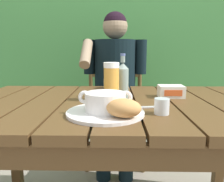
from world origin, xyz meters
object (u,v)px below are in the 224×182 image
object	(u,v)px
chair_near_diner	(115,107)
diner_bowl	(115,84)
bread_roll	(124,108)
table_knife	(138,107)
serving_plate	(105,113)
butter_tub	(171,91)
person_eating	(115,81)
water_glass_small	(162,106)
beer_glass	(111,82)
beer_bottle	(123,80)
soup_bowl	(105,101)

from	to	relation	value
chair_near_diner	diner_bowl	world-z (taller)	chair_near_diner
bread_roll	table_knife	xyz separation A→B (m)	(0.06, 0.17, -0.04)
chair_near_diner	diner_bowl	xyz separation A→B (m)	(-0.00, -0.53, 0.29)
serving_plate	butter_tub	world-z (taller)	butter_tub
person_eating	diner_bowl	bearing A→B (deg)	-89.53
bread_roll	water_glass_small	distance (m)	0.17
water_glass_small	table_knife	world-z (taller)	water_glass_small
bread_roll	beer_glass	world-z (taller)	beer_glass
serving_plate	diner_bowl	size ratio (longest dim) A/B	2.12
serving_plate	beer_bottle	world-z (taller)	beer_bottle
serving_plate	bread_roll	distance (m)	0.11
beer_glass	beer_bottle	size ratio (longest dim) A/B	0.82
soup_bowl	serving_plate	bearing A→B (deg)	-97.13
bread_roll	butter_tub	xyz separation A→B (m)	(0.25, 0.39, -0.01)
serving_plate	table_knife	xyz separation A→B (m)	(0.13, 0.09, -0.00)
chair_near_diner	butter_tub	size ratio (longest dim) A/B	7.58
soup_bowl	beer_glass	bearing A→B (deg)	85.38
beer_bottle	butter_tub	xyz separation A→B (m)	(0.25, 0.03, -0.06)
soup_bowl	water_glass_small	distance (m)	0.21
person_eating	bread_roll	world-z (taller)	person_eating
chair_near_diner	water_glass_small	size ratio (longest dim) A/B	15.96
serving_plate	beer_glass	bearing A→B (deg)	85.38
chair_near_diner	serving_plate	size ratio (longest dim) A/B	3.26
chair_near_diner	beer_bottle	size ratio (longest dim) A/B	4.29
diner_bowl	chair_near_diner	bearing A→B (deg)	90.00
beer_glass	table_knife	bearing A→B (deg)	-49.36
serving_plate	beer_glass	world-z (taller)	beer_glass
bread_roll	beer_bottle	bearing A→B (deg)	89.04
person_eating	soup_bowl	bearing A→B (deg)	-91.75
diner_bowl	table_knife	bearing A→B (deg)	-78.16
bread_roll	chair_near_diner	bearing A→B (deg)	91.73
person_eating	butter_tub	bearing A→B (deg)	-63.55
butter_tub	beer_bottle	bearing A→B (deg)	-173.50
chair_near_diner	beer_glass	world-z (taller)	chair_near_diner
beer_glass	butter_tub	distance (m)	0.32
person_eating	beer_bottle	size ratio (longest dim) A/B	5.67
person_eating	table_knife	distance (m)	0.82
chair_near_diner	bread_roll	bearing A→B (deg)	-88.27
person_eating	beer_glass	world-z (taller)	person_eating
bread_roll	beer_bottle	xyz separation A→B (m)	(0.01, 0.37, 0.05)
serving_plate	water_glass_small	bearing A→B (deg)	1.71
serving_plate	water_glass_small	world-z (taller)	water_glass_small
person_eating	bread_roll	xyz separation A→B (m)	(0.04, -0.98, 0.04)
soup_bowl	beer_glass	distance (m)	0.22
soup_bowl	butter_tub	size ratio (longest dim) A/B	1.61
beer_bottle	person_eating	bearing A→B (deg)	94.12
table_knife	serving_plate	bearing A→B (deg)	-145.83
chair_near_diner	serving_plate	world-z (taller)	chair_near_diner
person_eating	serving_plate	xyz separation A→B (m)	(-0.03, -0.90, 0.00)
bread_roll	beer_glass	bearing A→B (deg)	99.22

